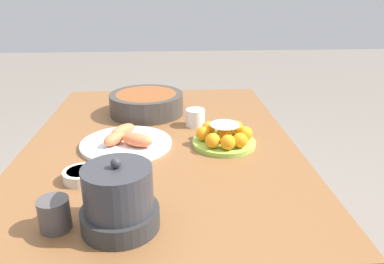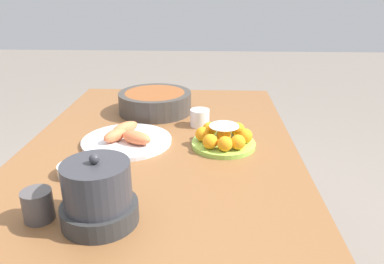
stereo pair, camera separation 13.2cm
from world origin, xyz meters
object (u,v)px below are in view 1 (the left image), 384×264
seafood_platter (126,141)px  warming_pot (119,200)px  cup_far (54,214)px  sauce_bowl (81,175)px  dining_table (162,161)px  serving_bowl (147,103)px  cup_near (195,118)px  cake_plate (224,136)px

seafood_platter → warming_pot: size_ratio=1.74×
cup_far → sauce_bowl: bearing=-2.7°
dining_table → serving_bowl: bearing=12.3°
serving_bowl → seafood_platter: bearing=171.0°
dining_table → cup_far: (-0.51, 0.24, 0.12)m
seafood_platter → warming_pot: (-0.47, -0.03, 0.06)m
cup_near → warming_pot: (-0.65, 0.22, 0.04)m
seafood_platter → dining_table: bearing=-70.1°
sauce_bowl → cup_near: bearing=-40.4°
cake_plate → cup_far: size_ratio=2.89×
dining_table → sauce_bowl: size_ratio=12.92×
cake_plate → serving_bowl: bearing=38.9°
serving_bowl → seafood_platter: (-0.34, 0.05, -0.03)m
cup_near → warming_pot: warming_pot is taller
cup_near → cake_plate: bearing=-155.6°
cup_near → cup_far: (-0.65, 0.37, 0.00)m
dining_table → cake_plate: cake_plate is taller
serving_bowl → sauce_bowl: 0.61m
cake_plate → warming_pot: 0.55m
cup_far → serving_bowl: bearing=-11.8°
serving_bowl → warming_pot: warming_pot is taller
dining_table → cup_far: 0.58m
cake_plate → cup_far: 0.64m
seafood_platter → cup_near: cup_near is taller
cup_near → dining_table: bearing=135.8°
cup_far → warming_pot: size_ratio=0.42×
cup_far → cup_near: bearing=-29.7°
serving_bowl → warming_pot: (-0.81, 0.02, 0.02)m
cake_plate → cup_near: bearing=24.4°
dining_table → cup_far: bearing=155.2°
dining_table → seafood_platter: (-0.04, 0.12, 0.10)m
cup_near → serving_bowl: bearing=51.0°
serving_bowl → warming_pot: size_ratio=1.72×
seafood_platter → serving_bowl: bearing=-9.0°
serving_bowl → cup_far: serving_bowl is taller
sauce_bowl → warming_pot: 0.27m
dining_table → cup_near: cup_near is taller
sauce_bowl → seafood_platter: (0.24, -0.10, -0.00)m
seafood_platter → cup_far: bearing=166.1°
sauce_bowl → cup_far: (-0.23, 0.01, 0.02)m
cake_plate → seafood_platter: size_ratio=0.70×
sauce_bowl → seafood_platter: size_ratio=0.33×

